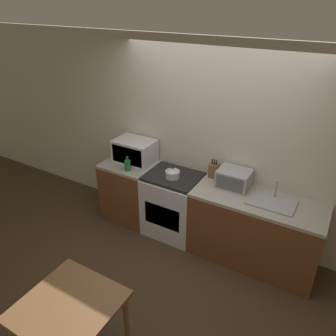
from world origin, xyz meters
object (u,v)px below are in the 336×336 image
microwave (135,151)px  dining_table (69,313)px  kettle (173,173)px  stove_range (173,204)px  bottle (128,165)px  toaster_oven (234,179)px

microwave → dining_table: 2.37m
microwave → dining_table: (0.85, -2.18, -0.43)m
kettle → stove_range: bearing=105.6°
stove_range → bottle: 0.83m
stove_range → toaster_oven: bearing=9.7°
bottle → dining_table: (0.77, -1.90, -0.35)m
toaster_oven → kettle: bearing=-166.5°
microwave → toaster_oven: microwave is taller
toaster_oven → dining_table: 2.33m
kettle → bottle: size_ratio=0.93×
microwave → bottle: bearing=-74.9°
microwave → toaster_oven: bearing=1.5°
toaster_oven → dining_table: (-0.60, -2.21, -0.38)m
kettle → dining_table: bearing=-85.7°
bottle → dining_table: 2.08m
stove_range → microwave: 0.92m
toaster_oven → dining_table: toaster_oven is taller
stove_range → bottle: (-0.61, -0.18, 0.53)m
bottle → dining_table: bearing=-67.9°
stove_range → bottle: size_ratio=4.45×
stove_range → bottle: bearing=-163.4°
stove_range → kettle: kettle is taller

